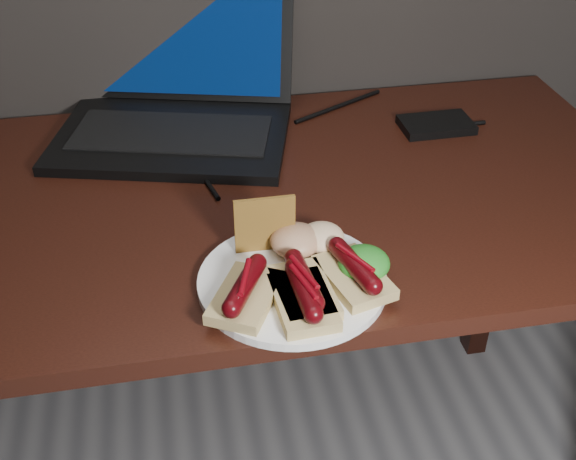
% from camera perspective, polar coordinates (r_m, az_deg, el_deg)
% --- Properties ---
extents(desk, '(1.40, 0.70, 0.75)m').
position_cam_1_polar(desk, '(1.22, -4.09, -0.68)').
color(desk, black).
rests_on(desk, ground).
extents(laptop, '(0.49, 0.46, 0.25)m').
position_cam_1_polar(laptop, '(1.36, -8.79, 10.00)').
color(laptop, black).
rests_on(laptop, desk).
extents(hard_drive, '(0.13, 0.08, 0.02)m').
position_cam_1_polar(hard_drive, '(1.39, 11.63, 8.15)').
color(hard_drive, black).
rests_on(hard_drive, desk).
extents(desk_cables, '(1.00, 0.35, 0.01)m').
position_cam_1_polar(desk_cables, '(1.30, -4.56, 6.70)').
color(desk_cables, black).
rests_on(desk_cables, desk).
extents(plate, '(0.31, 0.31, 0.01)m').
position_cam_1_polar(plate, '(0.97, 0.33, -4.07)').
color(plate, white).
rests_on(plate, desk).
extents(bread_sausage_left, '(0.12, 0.13, 0.04)m').
position_cam_1_polar(bread_sausage_left, '(0.92, -3.39, -4.89)').
color(bread_sausage_left, '#D0BD7A').
rests_on(bread_sausage_left, plate).
extents(bread_sausage_center, '(0.08, 0.12, 0.04)m').
position_cam_1_polar(bread_sausage_center, '(0.93, 1.25, -4.50)').
color(bread_sausage_center, '#D0BD7A').
rests_on(bread_sausage_center, plate).
extents(bread_sausage_right, '(0.10, 0.13, 0.04)m').
position_cam_1_polar(bread_sausage_right, '(0.96, 5.24, -3.33)').
color(bread_sausage_right, '#D0BD7A').
rests_on(bread_sausage_right, plate).
extents(bread_sausage_extra, '(0.08, 0.12, 0.04)m').
position_cam_1_polar(bread_sausage_extra, '(0.92, 1.22, -5.28)').
color(bread_sausage_extra, '#D0BD7A').
rests_on(bread_sausage_extra, plate).
extents(crispbread, '(0.09, 0.01, 0.08)m').
position_cam_1_polar(crispbread, '(1.00, -1.84, 0.46)').
color(crispbread, olive).
rests_on(crispbread, plate).
extents(salad_greens, '(0.07, 0.07, 0.04)m').
position_cam_1_polar(salad_greens, '(0.97, 6.02, -2.62)').
color(salad_greens, '#135F18').
rests_on(salad_greens, plate).
extents(salsa_mound, '(0.07, 0.07, 0.04)m').
position_cam_1_polar(salsa_mound, '(1.01, 0.61, -0.82)').
color(salsa_mound, maroon).
rests_on(salsa_mound, plate).
extents(coleslaw_mound, '(0.06, 0.06, 0.04)m').
position_cam_1_polar(coleslaw_mound, '(1.02, 2.69, -0.58)').
color(coleslaw_mound, '#EEE7CD').
rests_on(coleslaw_mound, plate).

